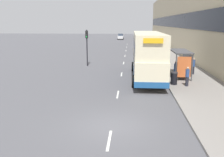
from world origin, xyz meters
The scene contains 19 objects.
ground_plane centered at (0.00, 0.00, 0.00)m, with size 220.00×220.00×0.00m, color #515156.
pavement centered at (6.50, 38.50, 0.07)m, with size 5.00×93.00×0.14m.
terrace_facade centered at (10.49, 38.50, 6.07)m, with size 3.10×93.00×12.15m.
lane_mark_0 centered at (0.00, -1.60, 0.01)m, with size 0.12×2.00×0.01m.
lane_mark_1 centered at (0.00, 5.81, 0.01)m, with size 0.12×2.00×0.01m.
lane_mark_2 centered at (0.00, 13.22, 0.01)m, with size 0.12×2.00×0.01m.
lane_mark_3 centered at (0.00, 20.63, 0.01)m, with size 0.12×2.00×0.01m.
lane_mark_4 centered at (0.00, 28.05, 0.01)m, with size 0.12×2.00×0.01m.
lane_mark_5 centered at (0.00, 35.46, 0.01)m, with size 0.12×2.00×0.01m.
lane_mark_6 centered at (0.00, 42.87, 0.01)m, with size 0.12×2.00×0.01m.
lane_mark_7 centered at (0.00, 50.28, 0.01)m, with size 0.12×2.00×0.01m.
bus_shelter centered at (5.77, 11.68, 1.88)m, with size 1.60×4.20×2.48m.
double_decker_bus_near centered at (2.47, 11.40, 2.29)m, with size 2.85×11.04×4.30m.
car_0 centered at (-2.41, 69.10, 0.89)m, with size 1.90×4.56×1.80m.
pedestrian_at_shelter centered at (7.14, 13.12, 0.99)m, with size 0.33×0.33×1.66m.
pedestrian_1 centered at (4.96, 10.39, 1.01)m, with size 0.34×0.34×1.70m.
pedestrian_2 centered at (5.51, 8.20, 0.95)m, with size 0.32×0.32×1.59m.
litter_bin centered at (4.55, 8.68, 0.67)m, with size 0.55×0.55×1.05m.
traffic_light_far_kerb centered at (-4.40, 18.06, 2.96)m, with size 0.30×0.32×4.37m.
Camera 1 is at (0.90, -11.93, 5.18)m, focal length 40.00 mm.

